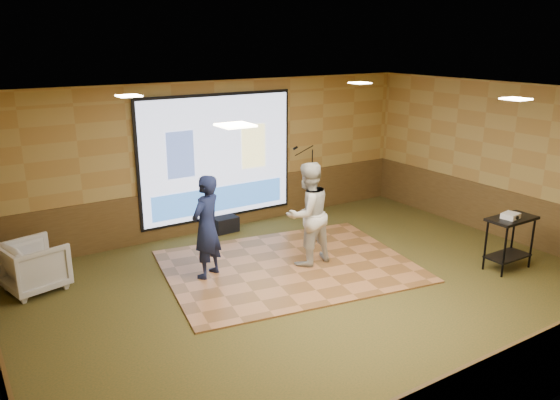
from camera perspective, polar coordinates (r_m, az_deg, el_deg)
ground at (r=8.63m, az=4.14°, el=-9.47°), size 9.00×9.00×0.00m
room_shell at (r=7.93m, az=4.45°, el=4.25°), size 9.04×7.04×3.02m
wainscot_back at (r=11.23m, az=-6.43°, el=-0.64°), size 9.00×0.04×0.95m
wainscot_front at (r=6.33m, az=24.16°, el=-16.54°), size 9.00×0.04×0.95m
wainscot_right at (r=11.53m, az=22.39°, el=-1.37°), size 0.04×7.00×0.95m
projector_screen at (r=10.94m, az=-6.50°, el=4.31°), size 3.32×0.06×2.52m
downlight_nw at (r=8.40m, az=-15.52°, el=10.44°), size 0.32×0.32×0.02m
downlight_ne at (r=10.57m, az=8.35°, el=12.01°), size 0.32×0.32×0.02m
downlight_sw at (r=5.36m, az=-4.69°, el=7.79°), size 0.32×0.32×0.02m
downlight_se at (r=8.36m, az=23.42°, el=9.67°), size 0.32×0.32×0.02m
dance_floor at (r=9.45m, az=0.93°, el=-6.91°), size 4.57×3.77×0.03m
player_left at (r=8.82m, az=-7.69°, el=-2.79°), size 0.74×0.66×1.70m
player_right at (r=9.24m, az=2.91°, el=-1.47°), size 0.93×0.76×1.78m
av_table at (r=9.94m, az=22.91°, el=-3.24°), size 0.87×0.46×0.92m
projector at (r=9.78m, az=22.95°, el=-1.53°), size 0.30×0.26×0.09m
mic_stand at (r=11.98m, az=3.11°, el=0.63°), size 0.63×0.26×1.60m
banquet_chair at (r=9.32m, az=-24.28°, el=-6.29°), size 1.04×1.02×0.79m
duffel_bag at (r=11.12m, az=-5.74°, el=-2.54°), size 0.50×0.35×0.31m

